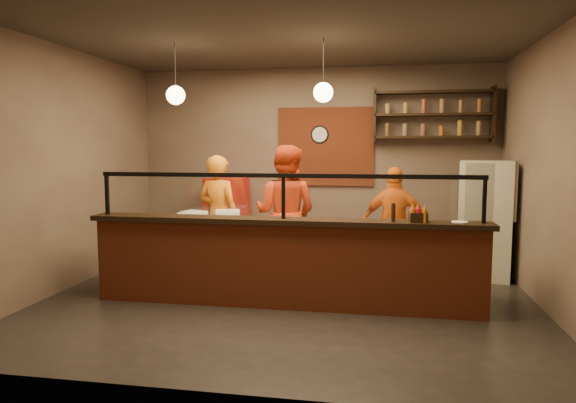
% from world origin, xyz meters
% --- Properties ---
extents(floor, '(6.00, 6.00, 0.00)m').
position_xyz_m(floor, '(0.00, 0.00, 0.00)').
color(floor, black).
rests_on(floor, ground).
extents(ceiling, '(6.00, 6.00, 0.00)m').
position_xyz_m(ceiling, '(0.00, 0.00, 3.20)').
color(ceiling, '#3C352E').
rests_on(ceiling, wall_back).
extents(wall_back, '(6.00, 0.00, 6.00)m').
position_xyz_m(wall_back, '(0.00, 2.50, 1.60)').
color(wall_back, '#6E5F50').
rests_on(wall_back, floor).
extents(wall_left, '(0.00, 5.00, 5.00)m').
position_xyz_m(wall_left, '(-3.00, 0.00, 1.60)').
color(wall_left, '#6E5F50').
rests_on(wall_left, floor).
extents(wall_right, '(0.00, 5.00, 5.00)m').
position_xyz_m(wall_right, '(3.00, 0.00, 1.60)').
color(wall_right, '#6E5F50').
rests_on(wall_right, floor).
extents(wall_front, '(6.00, 0.00, 6.00)m').
position_xyz_m(wall_front, '(0.00, -2.50, 1.60)').
color(wall_front, '#6E5F50').
rests_on(wall_front, floor).
extents(brick_patch, '(1.60, 0.04, 1.30)m').
position_xyz_m(brick_patch, '(0.20, 2.47, 1.90)').
color(brick_patch, '#943D20').
rests_on(brick_patch, wall_back).
extents(service_counter, '(4.60, 0.25, 1.00)m').
position_xyz_m(service_counter, '(0.00, -0.30, 0.50)').
color(service_counter, '#943D20').
rests_on(service_counter, floor).
extents(counter_ledge, '(4.70, 0.37, 0.06)m').
position_xyz_m(counter_ledge, '(0.00, -0.30, 1.03)').
color(counter_ledge, black).
rests_on(counter_ledge, service_counter).
extents(worktop_cabinet, '(4.60, 0.75, 0.85)m').
position_xyz_m(worktop_cabinet, '(0.00, 0.20, 0.42)').
color(worktop_cabinet, gray).
rests_on(worktop_cabinet, floor).
extents(worktop, '(4.60, 0.75, 0.05)m').
position_xyz_m(worktop, '(0.00, 0.20, 0.88)').
color(worktop, silver).
rests_on(worktop, worktop_cabinet).
extents(sneeze_guard, '(4.50, 0.05, 0.52)m').
position_xyz_m(sneeze_guard, '(0.00, -0.30, 1.37)').
color(sneeze_guard, white).
rests_on(sneeze_guard, counter_ledge).
extents(wall_shelving, '(1.84, 0.28, 0.85)m').
position_xyz_m(wall_shelving, '(1.90, 2.32, 2.40)').
color(wall_shelving, black).
rests_on(wall_shelving, wall_back).
extents(wall_clock, '(0.30, 0.04, 0.30)m').
position_xyz_m(wall_clock, '(0.10, 2.46, 2.10)').
color(wall_clock, black).
rests_on(wall_clock, wall_back).
extents(pendant_left, '(0.24, 0.24, 0.77)m').
position_xyz_m(pendant_left, '(-1.50, 0.20, 2.55)').
color(pendant_left, black).
rests_on(pendant_left, ceiling).
extents(pendant_right, '(0.24, 0.24, 0.77)m').
position_xyz_m(pendant_right, '(0.40, 0.20, 2.55)').
color(pendant_right, black).
rests_on(pendant_right, ceiling).
extents(cook_left, '(0.74, 0.59, 1.78)m').
position_xyz_m(cook_left, '(-1.19, 0.96, 0.89)').
color(cook_left, orange).
rests_on(cook_left, floor).
extents(cook_mid, '(1.06, 0.89, 1.92)m').
position_xyz_m(cook_mid, '(-0.21, 0.95, 0.96)').
color(cook_mid, red).
rests_on(cook_mid, floor).
extents(cook_right, '(0.99, 0.52, 1.62)m').
position_xyz_m(cook_right, '(1.32, 1.22, 0.81)').
color(cook_right, orange).
rests_on(cook_right, floor).
extents(fridge, '(0.82, 0.79, 1.70)m').
position_xyz_m(fridge, '(2.60, 1.58, 0.85)').
color(fridge, beige).
rests_on(fridge, floor).
extents(red_cooler, '(0.72, 0.69, 1.38)m').
position_xyz_m(red_cooler, '(-1.44, 2.15, 0.69)').
color(red_cooler, '#AC100B').
rests_on(red_cooler, floor).
extents(pizza_dough, '(0.62, 0.62, 0.01)m').
position_xyz_m(pizza_dough, '(0.95, 0.19, 0.91)').
color(pizza_dough, beige).
rests_on(pizza_dough, worktop).
extents(prep_tub_a, '(0.35, 0.32, 0.14)m').
position_xyz_m(prep_tub_a, '(-1.33, 0.31, 0.97)').
color(prep_tub_a, silver).
rests_on(prep_tub_a, worktop).
extents(prep_tub_b, '(0.37, 0.33, 0.16)m').
position_xyz_m(prep_tub_b, '(-0.89, 0.39, 0.98)').
color(prep_tub_b, white).
rests_on(prep_tub_b, worktop).
extents(prep_tub_c, '(0.35, 0.31, 0.14)m').
position_xyz_m(prep_tub_c, '(-1.31, 0.08, 0.97)').
color(prep_tub_c, silver).
rests_on(prep_tub_c, worktop).
extents(rolling_pin, '(0.39, 0.13, 0.07)m').
position_xyz_m(rolling_pin, '(-0.60, 0.36, 0.93)').
color(rolling_pin, yellow).
rests_on(rolling_pin, worktop).
extents(condiment_caddy, '(0.21, 0.17, 0.11)m').
position_xyz_m(condiment_caddy, '(1.52, -0.33, 1.11)').
color(condiment_caddy, black).
rests_on(condiment_caddy, counter_ledge).
extents(pepper_mill, '(0.05, 0.05, 0.21)m').
position_xyz_m(pepper_mill, '(1.25, -0.34, 1.16)').
color(pepper_mill, black).
rests_on(pepper_mill, counter_ledge).
extents(small_plate, '(0.21, 0.21, 0.01)m').
position_xyz_m(small_plate, '(1.97, -0.29, 1.07)').
color(small_plate, white).
rests_on(small_plate, counter_ledge).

